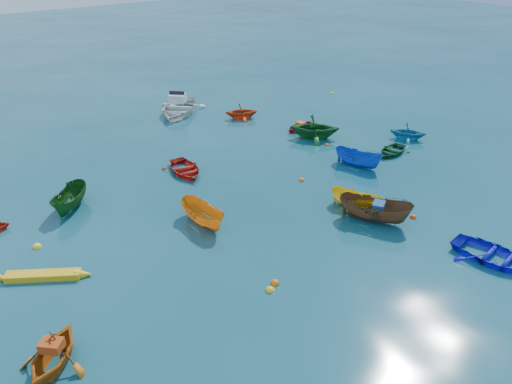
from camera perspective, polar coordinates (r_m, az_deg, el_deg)
ground at (r=23.14m, az=7.56°, el=-5.52°), size 160.00×160.00×0.00m
sampan_brown_mid at (r=25.10m, az=13.29°, el=-3.18°), size 2.91×3.75×1.37m
dinghy_blue_se at (r=23.95m, az=25.41°, el=-7.09°), size 2.99×3.84×0.73m
dinghy_orange_w at (r=18.49m, az=-21.90°, el=-17.97°), size 3.49×3.49×1.39m
sampan_yellow_mid at (r=26.02m, az=11.24°, el=-1.76°), size 1.88×2.88×1.04m
dinghy_green_e at (r=32.83m, az=15.19°, el=4.28°), size 2.89×2.35×0.53m
dinghy_cyan_se at (r=35.41m, az=16.86°, el=5.81°), size 2.98×3.06×1.23m
sampan_orange_n at (r=24.29m, az=-5.99°, el=-3.64°), size 1.30×3.15×1.20m
dinghy_green_n at (r=34.30m, az=6.66°, el=6.14°), size 4.35×4.32×1.74m
dinghy_red_ne at (r=35.78m, az=5.21°, el=7.16°), size 2.65×1.95×0.54m
sampan_blue_far at (r=30.61m, az=11.51°, el=2.95°), size 1.99×3.17×1.15m
dinghy_red_far at (r=29.44m, az=-8.09°, el=2.21°), size 2.66×3.40×0.64m
dinghy_orange_far at (r=37.78m, az=-1.65°, el=8.42°), size 3.08×2.94×1.26m
sampan_green_far at (r=27.13m, az=-20.29°, el=-1.76°), size 2.94×3.03×1.19m
kayak_yellow at (r=22.44m, az=-23.09°, el=-9.05°), size 3.40×2.46×0.37m
motorboat_white at (r=39.32m, az=-8.85°, el=8.89°), size 6.11×6.11×1.65m
tarp_blue_a at (r=24.66m, az=13.84°, el=-1.54°), size 0.87×0.81×0.34m
tarp_orange_a at (r=17.94m, az=-22.33°, el=-15.91°), size 0.87×0.86×0.34m
tarp_green_b at (r=33.93m, az=6.58°, el=7.74°), size 0.74×0.75×0.29m
tarp_orange_b at (r=35.57m, az=5.12°, el=7.75°), size 0.47×0.61×0.29m
buoy_or_a at (r=20.43m, az=2.19°, el=-10.42°), size 0.37×0.37×0.37m
buoy_ye_a at (r=20.09m, az=1.62°, el=-11.20°), size 0.37×0.37×0.37m
buoy_or_b at (r=25.86m, az=17.52°, el=-2.80°), size 0.33×0.33×0.33m
buoy_ye_b at (r=28.39m, az=-21.62°, el=-0.65°), size 0.36×0.36×0.36m
buoy_or_c at (r=25.45m, az=-5.56°, el=-2.02°), size 0.37×0.37×0.37m
buoy_ye_c at (r=27.16m, az=10.08°, el=-0.29°), size 0.37×0.37×0.37m
buoy_or_d at (r=28.34m, az=5.26°, el=1.31°), size 0.33×0.33×0.33m
buoy_ye_d at (r=24.55m, az=-23.73°, el=-5.79°), size 0.39×0.39×0.39m
buoy_or_e at (r=33.20m, az=8.11°, el=5.29°), size 0.30×0.30×0.30m
buoy_ye_e at (r=44.12m, az=8.72°, el=11.03°), size 0.32×0.32×0.32m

